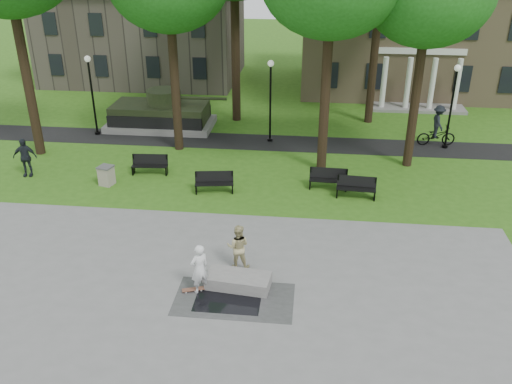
# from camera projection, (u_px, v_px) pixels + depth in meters

# --- Properties ---
(ground) EXTENTS (120.00, 120.00, 0.00)m
(ground) POSITION_uv_depth(u_px,v_px,m) (229.00, 252.00, 20.87)
(ground) COLOR #2F5C15
(ground) RESTS_ON ground
(plaza) EXTENTS (22.00, 16.00, 0.02)m
(plaza) POSITION_uv_depth(u_px,v_px,m) (204.00, 340.00, 16.39)
(plaza) COLOR gray
(plaza) RESTS_ON ground
(footpath) EXTENTS (44.00, 2.60, 0.01)m
(footpath) POSITION_uv_depth(u_px,v_px,m) (261.00, 142.00, 31.59)
(footpath) COLOR black
(footpath) RESTS_ON ground
(building_right) EXTENTS (17.00, 12.00, 8.60)m
(building_right) POSITION_uv_depth(u_px,v_px,m) (410.00, 29.00, 41.21)
(building_right) COLOR #9E8460
(building_right) RESTS_ON ground
(building_left) EXTENTS (15.00, 10.00, 7.20)m
(building_left) POSITION_uv_depth(u_px,v_px,m) (145.00, 33.00, 44.06)
(building_left) COLOR #4C443D
(building_left) RESTS_ON ground
(lamp_left) EXTENTS (0.36, 0.36, 4.73)m
(lamp_left) POSITION_uv_depth(u_px,v_px,m) (92.00, 89.00, 31.63)
(lamp_left) COLOR black
(lamp_left) RESTS_ON ground
(lamp_mid) EXTENTS (0.36, 0.36, 4.73)m
(lamp_mid) POSITION_uv_depth(u_px,v_px,m) (270.00, 95.00, 30.59)
(lamp_mid) COLOR black
(lamp_mid) RESTS_ON ground
(lamp_right) EXTENTS (0.36, 0.36, 4.73)m
(lamp_right) POSITION_uv_depth(u_px,v_px,m) (452.00, 100.00, 29.60)
(lamp_right) COLOR black
(lamp_right) RESTS_ON ground
(tank_monument) EXTENTS (7.45, 3.40, 2.40)m
(tank_monument) POSITION_uv_depth(u_px,v_px,m) (161.00, 114.00, 33.64)
(tank_monument) COLOR gray
(tank_monument) RESTS_ON ground
(puddle) EXTENTS (2.20, 1.20, 0.00)m
(puddle) POSITION_uv_depth(u_px,v_px,m) (227.00, 302.00, 18.02)
(puddle) COLOR black
(puddle) RESTS_ON plaza
(concrete_block) EXTENTS (2.29, 1.23, 0.45)m
(concrete_block) POSITION_uv_depth(u_px,v_px,m) (238.00, 281.00, 18.75)
(concrete_block) COLOR gray
(concrete_block) RESTS_ON plaza
(skateboard) EXTENTS (0.80, 0.44, 0.07)m
(skateboard) POSITION_uv_depth(u_px,v_px,m) (193.00, 290.00, 18.59)
(skateboard) COLOR brown
(skateboard) RESTS_ON plaza
(skateboarder) EXTENTS (0.79, 0.76, 1.83)m
(skateboarder) POSITION_uv_depth(u_px,v_px,m) (200.00, 269.00, 18.19)
(skateboarder) COLOR white
(skateboarder) RESTS_ON plaza
(friend_watching) EXTENTS (0.84, 0.66, 1.73)m
(friend_watching) POSITION_uv_depth(u_px,v_px,m) (238.00, 247.00, 19.55)
(friend_watching) COLOR tan
(friend_watching) RESTS_ON plaza
(pedestrian_walker) EXTENTS (1.22, 0.66, 1.98)m
(pedestrian_walker) POSITION_uv_depth(u_px,v_px,m) (25.00, 157.00, 26.92)
(pedestrian_walker) COLOR #1F232A
(pedestrian_walker) RESTS_ON ground
(cyclist) EXTENTS (2.24, 1.30, 2.34)m
(cyclist) POSITION_uv_depth(u_px,v_px,m) (437.00, 129.00, 30.80)
(cyclist) COLOR black
(cyclist) RESTS_ON ground
(park_bench_0) EXTENTS (1.83, 0.64, 1.00)m
(park_bench_0) POSITION_uv_depth(u_px,v_px,m) (150.00, 164.00, 27.35)
(park_bench_0) COLOR black
(park_bench_0) RESTS_ON ground
(park_bench_1) EXTENTS (1.85, 0.79, 1.00)m
(park_bench_1) POSITION_uv_depth(u_px,v_px,m) (215.00, 182.00, 25.44)
(park_bench_1) COLOR black
(park_bench_1) RESTS_ON ground
(park_bench_2) EXTENTS (1.81, 0.58, 1.00)m
(park_bench_2) POSITION_uv_depth(u_px,v_px,m) (328.00, 178.00, 25.78)
(park_bench_2) COLOR black
(park_bench_2) RESTS_ON ground
(park_bench_3) EXTENTS (1.83, 0.65, 1.00)m
(park_bench_3) POSITION_uv_depth(u_px,v_px,m) (356.00, 187.00, 24.93)
(park_bench_3) COLOR black
(park_bench_3) RESTS_ON ground
(trash_bin) EXTENTS (0.81, 0.81, 0.96)m
(trash_bin) POSITION_uv_depth(u_px,v_px,m) (106.00, 175.00, 26.18)
(trash_bin) COLOR gray
(trash_bin) RESTS_ON ground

